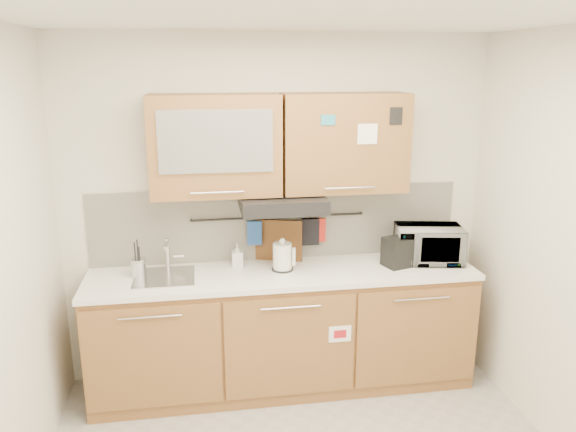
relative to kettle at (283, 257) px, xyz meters
name	(u,v)px	position (x,y,z in m)	size (l,w,h in m)	color
ceiling	(323,12)	(0.00, -1.22, 1.58)	(3.20, 3.20, 0.00)	white
wall_back	(277,210)	(0.00, 0.28, 0.28)	(3.20, 3.20, 0.00)	silver
base_cabinet	(284,336)	(0.00, -0.03, -0.61)	(2.80, 0.64, 0.88)	#926034
countertop	(284,274)	(0.00, -0.03, -0.12)	(2.82, 0.62, 0.04)	white
backsplash	(278,223)	(0.00, 0.27, 0.18)	(2.80, 0.02, 0.56)	silver
upper_cabinets	(280,144)	(0.00, 0.10, 0.81)	(1.82, 0.37, 0.70)	#926034
range_hood	(282,203)	(0.00, 0.03, 0.40)	(0.60, 0.46, 0.10)	black
sink	(165,277)	(-0.85, -0.01, -0.09)	(0.42, 0.40, 0.26)	silver
utensil_rail	(278,217)	(0.00, 0.23, 0.24)	(0.02, 0.02, 1.30)	black
utensil_crock	(139,267)	(-1.02, 0.03, -0.03)	(0.13, 0.13, 0.27)	#B5B5BA
kettle	(283,257)	(0.00, 0.00, 0.00)	(0.18, 0.18, 0.24)	white
toaster	(403,251)	(0.90, -0.04, 0.01)	(0.32, 0.25, 0.22)	black
microwave	(429,244)	(1.12, 0.01, 0.04)	(0.49, 0.33, 0.27)	#999999
soap_bottle	(237,255)	(-0.32, 0.12, -0.01)	(0.08, 0.08, 0.18)	#999999
cutting_board	(279,248)	(0.00, 0.21, 0.00)	(0.36, 0.03, 0.44)	brown
oven_mitt	(255,233)	(-0.18, 0.21, 0.13)	(0.11, 0.03, 0.18)	#224C9C
dark_pouch	(310,232)	(0.25, 0.21, 0.12)	(0.13, 0.04, 0.21)	black
pot_holder	(316,230)	(0.29, 0.21, 0.13)	(0.15, 0.02, 0.18)	red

